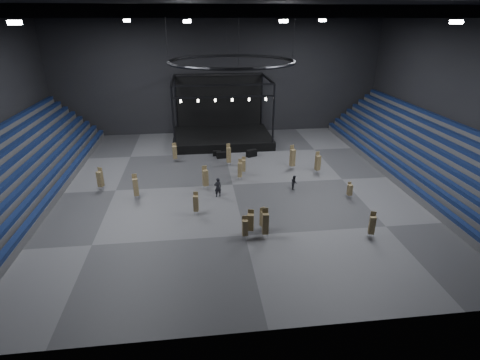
{
  "coord_description": "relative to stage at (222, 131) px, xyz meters",
  "views": [
    {
      "loc": [
        -3.63,
        -37.3,
        16.87
      ],
      "look_at": [
        0.57,
        -2.0,
        1.4
      ],
      "focal_mm": 28.0,
      "sensor_mm": 36.0,
      "label": 1
    }
  ],
  "objects": [
    {
      "name": "flight_case_left",
      "position": [
        -1.13,
        -6.67,
        -1.1
      ],
      "size": [
        1.1,
        0.65,
        0.7
      ],
      "primitive_type": "cube",
      "rotation": [
        0.0,
        0.0,
        -0.13
      ],
      "color": "black",
      "rests_on": "floor"
    },
    {
      "name": "chair_stack_14",
      "position": [
        1.6,
        -27.23,
        -0.07
      ],
      "size": [
        0.53,
        0.53,
        2.69
      ],
      "rotation": [
        0.0,
        0.0,
        -0.05
      ],
      "color": "silver",
      "rests_on": "floor"
    },
    {
      "name": "chair_stack_1",
      "position": [
        7.59,
        -12.49,
        0.07
      ],
      "size": [
        0.67,
        0.67,
        3.0
      ],
      "rotation": [
        0.0,
        0.0,
        0.31
      ],
      "color": "silver",
      "rests_on": "floor"
    },
    {
      "name": "flight_case_mid",
      "position": [
        -0.61,
        -7.56,
        -1.04
      ],
      "size": [
        1.29,
        0.76,
        0.81
      ],
      "primitive_type": "cube",
      "rotation": [
        0.0,
        0.0,
        0.13
      ],
      "color": "black",
      "rests_on": "floor"
    },
    {
      "name": "bleachers_left",
      "position": [
        -22.94,
        -16.24,
        0.28
      ],
      "size": [
        7.2,
        40.0,
        6.4
      ],
      "color": "#474749",
      "rests_on": "floor"
    },
    {
      "name": "bleachers_right",
      "position": [
        22.94,
        -16.24,
        0.28
      ],
      "size": [
        7.2,
        40.0,
        6.4
      ],
      "color": "#474749",
      "rests_on": "floor"
    },
    {
      "name": "chair_stack_15",
      "position": [
        0.11,
        -10.3,
        -0.05
      ],
      "size": [
        0.55,
        0.55,
        2.77
      ],
      "rotation": [
        0.0,
        0.0,
        0.13
      ],
      "color": "silver",
      "rests_on": "floor"
    },
    {
      "name": "roof_girders",
      "position": [
        -0.0,
        -16.24,
        15.75
      ],
      "size": [
        49.0,
        30.35,
        0.7
      ],
      "color": "black",
      "rests_on": "ceiling"
    },
    {
      "name": "chair_stack_12",
      "position": [
        1.65,
        -25.98,
        -0.33
      ],
      "size": [
        0.62,
        0.62,
        2.11
      ],
      "rotation": [
        0.0,
        0.0,
        0.43
      ],
      "color": "silver",
      "rests_on": "floor"
    },
    {
      "name": "man_center",
      "position": [
        -1.79,
        -18.98,
        -0.42
      ],
      "size": [
        0.87,
        0.7,
        2.06
      ],
      "primitive_type": "imported",
      "rotation": [
        0.0,
        0.0,
        3.46
      ],
      "color": "black",
      "rests_on": "floor"
    },
    {
      "name": "chair_stack_11",
      "position": [
        -0.09,
        -27.22,
        -0.36
      ],
      "size": [
        0.46,
        0.46,
        2.08
      ],
      "rotation": [
        0.0,
        0.0,
        0.06
      ],
      "color": "silver",
      "rests_on": "floor"
    },
    {
      "name": "chair_stack_9",
      "position": [
        11.42,
        -20.91,
        -0.51
      ],
      "size": [
        0.5,
        0.5,
        1.74
      ],
      "rotation": [
        0.0,
        0.0,
        0.24
      ],
      "color": "silver",
      "rests_on": "floor"
    },
    {
      "name": "wall_front",
      "position": [
        -0.0,
        -37.24,
        7.55
      ],
      "size": [
        50.0,
        0.2,
        18.0
      ],
      "primitive_type": "cube",
      "color": "black",
      "rests_on": "ground"
    },
    {
      "name": "chair_stack_7",
      "position": [
        -6.54,
        -8.22,
        -0.17
      ],
      "size": [
        0.57,
        0.57,
        2.44
      ],
      "rotation": [
        0.0,
        0.0,
        0.1
      ],
      "color": "silver",
      "rests_on": "floor"
    },
    {
      "name": "ceiling",
      "position": [
        -0.0,
        -16.24,
        16.55
      ],
      "size": [
        50.0,
        42.0,
        0.2
      ],
      "primitive_type": "cube",
      "color": "black",
      "rests_on": "wall_back"
    },
    {
      "name": "chair_stack_10",
      "position": [
        10.37,
        -28.22,
        -0.24
      ],
      "size": [
        0.58,
        0.58,
        2.33
      ],
      "rotation": [
        0.0,
        0.0,
        -0.3
      ],
      "color": "silver",
      "rests_on": "floor"
    },
    {
      "name": "crew_member",
      "position": [
        6.39,
        -18.12,
        -0.68
      ],
      "size": [
        0.61,
        0.77,
        1.55
      ],
      "primitive_type": "imported",
      "rotation": [
        0.0,
        0.0,
        1.54
      ],
      "color": "black",
      "rests_on": "floor"
    },
    {
      "name": "flight_case_right",
      "position": [
        3.4,
        -7.42,
        -0.99
      ],
      "size": [
        1.53,
        1.17,
        0.91
      ],
      "primitive_type": "cube",
      "rotation": [
        0.0,
        0.0,
        0.41
      ],
      "color": "black",
      "rests_on": "floor"
    },
    {
      "name": "chair_stack_2",
      "position": [
        1.57,
        -13.34,
        -0.34
      ],
      "size": [
        0.56,
        0.56,
        2.1
      ],
      "rotation": [
        0.0,
        0.0,
        -0.24
      ],
      "color": "silver",
      "rests_on": "floor"
    },
    {
      "name": "chair_stack_4",
      "position": [
        -2.98,
        -17.04,
        -0.09
      ],
      "size": [
        0.67,
        0.67,
        2.61
      ],
      "rotation": [
        0.0,
        0.0,
        0.28
      ],
      "color": "silver",
      "rests_on": "floor"
    },
    {
      "name": "floor",
      "position": [
        -0.0,
        -16.24,
        -1.45
      ],
      "size": [
        50.0,
        50.0,
        0.0
      ],
      "primitive_type": "plane",
      "color": "#4D4D4F",
      "rests_on": "ground"
    },
    {
      "name": "chair_stack_0",
      "position": [
        0.48,
        -26.54,
        -0.25
      ],
      "size": [
        0.62,
        0.62,
        2.24
      ],
      "rotation": [
        0.0,
        0.0,
        -0.23
      ],
      "color": "silver",
      "rests_on": "floor"
    },
    {
      "name": "floodlights",
      "position": [
        -0.0,
        -20.24,
        15.15
      ],
      "size": [
        28.6,
        16.6,
        0.25
      ],
      "color": "white",
      "rests_on": "roof_girders"
    },
    {
      "name": "truss_ring",
      "position": [
        -0.0,
        -16.24,
        11.55
      ],
      "size": [
        12.3,
        12.3,
        5.15
      ],
      "color": "black",
      "rests_on": "ceiling"
    },
    {
      "name": "chair_stack_5",
      "position": [
        0.95,
        -14.95,
        -0.2
      ],
      "size": [
        0.55,
        0.55,
        2.46
      ],
      "rotation": [
        0.0,
        0.0,
        -0.31
      ],
      "color": "silver",
      "rests_on": "floor"
    },
    {
      "name": "chair_stack_6",
      "position": [
        -9.98,
        -18.55,
        -0.08
      ],
      "size": [
        0.59,
        0.59,
        2.67
      ],
      "rotation": [
        0.0,
        0.0,
        0.22
      ],
      "color": "silver",
      "rests_on": "floor"
    },
    {
      "name": "stage",
      "position": [
        0.0,
        0.0,
        0.0
      ],
      "size": [
        14.0,
        10.0,
        9.2
      ],
      "color": "black",
      "rests_on": "floor"
    },
    {
      "name": "chair_stack_3",
      "position": [
        -14.0,
        -15.91,
        -0.14
      ],
      "size": [
        0.66,
        0.66,
        2.51
      ],
      "rotation": [
        0.0,
        0.0,
        -0.35
      ],
      "color": "silver",
      "rests_on": "floor"
    },
    {
      "name": "chair_stack_8",
      "position": [
        -4.04,
        -22.52,
        -0.28
      ],
      "size": [
        0.51,
        0.51,
        2.26
      ],
      "rotation": [
        0.0,
        0.0,
        -0.15
      ],
      "color": "silver",
      "rests_on": "floor"
    },
    {
      "name": "wall_back",
      "position": [
        -0.0,
        4.76,
        7.55
      ],
      "size": [
        50.0,
        0.2,
        18.0
      ],
      "primitive_type": "cube",
      "color": "black",
      "rests_on": "ground"
    },
    {
      "name": "wall_right",
      "position": [
        25.0,
        -16.24,
        7.55
      ],
      "size": [
        0.2,
        42.0,
        18.0
      ],
      "primitive_type": "cube",
      "color": "black",
      "rests_on": "ground"
    },
    {
      "name": "chair_stack_13",
      "position": [
        10.21,
        -14.1,
        -0.09
      ],
      "size": [
        0.64,
        0.64,
        2.63
      ],
      "rotation": [
        0.0,
        0.0,
        0.26
      ],
      "color": "silver",
      "rests_on": "floor"
    }
  ]
}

